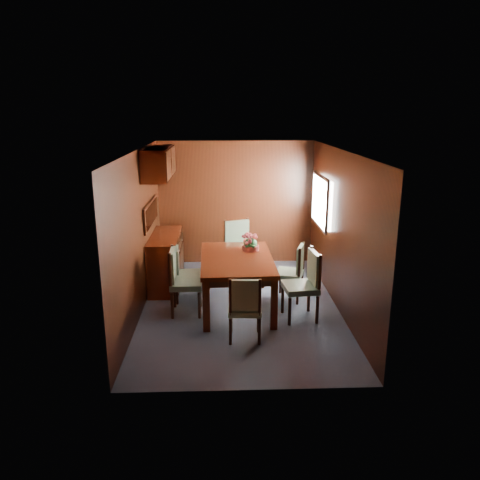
{
  "coord_description": "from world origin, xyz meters",
  "views": [
    {
      "loc": [
        -0.27,
        -6.74,
        2.97
      ],
      "look_at": [
        0.0,
        0.11,
        1.05
      ],
      "focal_mm": 35.0,
      "sensor_mm": 36.0,
      "label": 1
    }
  ],
  "objects_px": {
    "sideboard": "(166,260)",
    "chair_left_near": "(181,278)",
    "dining_table": "(237,265)",
    "chair_head": "(245,305)",
    "flower_centerpiece": "(251,242)",
    "chair_right_near": "(306,281)"
  },
  "relations": [
    {
      "from": "chair_left_near",
      "to": "chair_head",
      "type": "height_order",
      "value": "chair_left_near"
    },
    {
      "from": "dining_table",
      "to": "flower_centerpiece",
      "type": "bearing_deg",
      "value": 56.2
    },
    {
      "from": "dining_table",
      "to": "flower_centerpiece",
      "type": "relative_size",
      "value": 6.07
    },
    {
      "from": "chair_head",
      "to": "flower_centerpiece",
      "type": "distance_m",
      "value": 1.55
    },
    {
      "from": "chair_right_near",
      "to": "flower_centerpiece",
      "type": "relative_size",
      "value": 3.59
    },
    {
      "from": "sideboard",
      "to": "chair_right_near",
      "type": "bearing_deg",
      "value": -33.17
    },
    {
      "from": "sideboard",
      "to": "chair_right_near",
      "type": "relative_size",
      "value": 1.36
    },
    {
      "from": "chair_left_near",
      "to": "dining_table",
      "type": "bearing_deg",
      "value": 101.81
    },
    {
      "from": "chair_left_near",
      "to": "flower_centerpiece",
      "type": "xyz_separation_m",
      "value": [
        1.07,
        0.55,
        0.38
      ]
    },
    {
      "from": "chair_right_near",
      "to": "chair_head",
      "type": "distance_m",
      "value": 1.14
    },
    {
      "from": "dining_table",
      "to": "chair_head",
      "type": "relative_size",
      "value": 1.91
    },
    {
      "from": "chair_right_near",
      "to": "flower_centerpiece",
      "type": "xyz_separation_m",
      "value": [
        -0.75,
        0.8,
        0.37
      ]
    },
    {
      "from": "dining_table",
      "to": "chair_left_near",
      "type": "xyz_separation_m",
      "value": [
        -0.84,
        -0.18,
        -0.13
      ]
    },
    {
      "from": "dining_table",
      "to": "chair_head",
      "type": "bearing_deg",
      "value": -88.02
    },
    {
      "from": "chair_left_near",
      "to": "chair_head",
      "type": "xyz_separation_m",
      "value": [
        0.91,
        -0.93,
        -0.05
      ]
    },
    {
      "from": "sideboard",
      "to": "chair_right_near",
      "type": "xyz_separation_m",
      "value": [
        2.18,
        -1.43,
        0.12
      ]
    },
    {
      "from": "dining_table",
      "to": "flower_centerpiece",
      "type": "height_order",
      "value": "flower_centerpiece"
    },
    {
      "from": "flower_centerpiece",
      "to": "dining_table",
      "type": "bearing_deg",
      "value": -122.23
    },
    {
      "from": "chair_right_near",
      "to": "chair_head",
      "type": "height_order",
      "value": "chair_right_near"
    },
    {
      "from": "chair_head",
      "to": "flower_centerpiece",
      "type": "relative_size",
      "value": 3.18
    },
    {
      "from": "sideboard",
      "to": "chair_left_near",
      "type": "xyz_separation_m",
      "value": [
        0.36,
        -1.18,
        0.11
      ]
    },
    {
      "from": "sideboard",
      "to": "flower_centerpiece",
      "type": "xyz_separation_m",
      "value": [
        1.43,
        -0.63,
        0.49
      ]
    }
  ]
}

